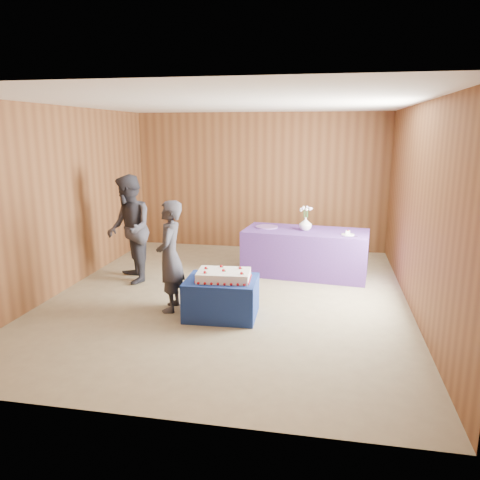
% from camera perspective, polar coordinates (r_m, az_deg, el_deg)
% --- Properties ---
extents(ground, '(6.00, 6.00, 0.00)m').
position_cam_1_polar(ground, '(6.82, -1.32, -6.90)').
color(ground, gray).
rests_on(ground, ground).
extents(room_shell, '(5.04, 6.04, 2.72)m').
position_cam_1_polar(room_shell, '(6.43, -1.41, 8.38)').
color(room_shell, brown).
rests_on(room_shell, ground).
extents(cake_table, '(0.93, 0.73, 0.50)m').
position_cam_1_polar(cake_table, '(6.05, -2.27, -7.03)').
color(cake_table, navy).
rests_on(cake_table, ground).
extents(serving_table, '(2.08, 1.11, 0.75)m').
position_cam_1_polar(serving_table, '(7.83, 7.96, -1.51)').
color(serving_table, '#552F82').
rests_on(serving_table, ground).
extents(sheet_cake, '(0.72, 0.52, 0.16)m').
position_cam_1_polar(sheet_cake, '(5.92, -1.99, -4.33)').
color(sheet_cake, white).
rests_on(sheet_cake, cake_table).
extents(vase, '(0.21, 0.21, 0.21)m').
position_cam_1_polar(vase, '(7.73, 7.98, 1.97)').
color(vase, white).
rests_on(vase, serving_table).
extents(flower_spray, '(0.21, 0.21, 0.16)m').
position_cam_1_polar(flower_spray, '(7.68, 8.03, 3.74)').
color(flower_spray, '#27612A').
rests_on(flower_spray, vase).
extents(platter, '(0.49, 0.49, 0.02)m').
position_cam_1_polar(platter, '(7.90, 3.28, 1.60)').
color(platter, '#7B52A4').
rests_on(platter, serving_table).
extents(plate, '(0.24, 0.24, 0.01)m').
position_cam_1_polar(plate, '(7.51, 13.01, 0.65)').
color(plate, white).
rests_on(plate, serving_table).
extents(cake_slice, '(0.07, 0.06, 0.08)m').
position_cam_1_polar(cake_slice, '(7.50, 13.02, 0.91)').
color(cake_slice, white).
rests_on(cake_slice, plate).
extents(knife, '(0.26, 0.06, 0.00)m').
position_cam_1_polar(knife, '(7.40, 13.14, 0.43)').
color(knife, '#BCBDC1').
rests_on(knife, serving_table).
extents(guest_left, '(0.42, 0.58, 1.47)m').
position_cam_1_polar(guest_left, '(6.19, -8.54, -1.98)').
color(guest_left, '#32323B').
rests_on(guest_left, ground).
extents(guest_right, '(0.99, 1.04, 1.69)m').
position_cam_1_polar(guest_right, '(7.48, -13.36, 1.28)').
color(guest_right, '#30303A').
rests_on(guest_right, ground).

